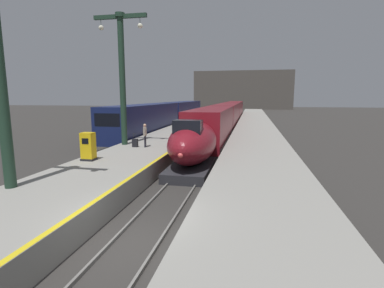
% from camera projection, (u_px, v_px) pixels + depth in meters
% --- Properties ---
extents(ground_plane, '(260.00, 260.00, 0.00)m').
position_uv_depth(ground_plane, '(134.00, 245.00, 9.23)').
color(ground_plane, '#33302D').
extents(platform_left, '(4.80, 110.00, 1.05)m').
position_uv_depth(platform_left, '(185.00, 133.00, 33.88)').
color(platform_left, gray).
rests_on(platform_left, ground).
extents(platform_right, '(4.80, 110.00, 1.05)m').
position_uv_depth(platform_right, '(256.00, 134.00, 32.29)').
color(platform_right, gray).
rests_on(platform_right, ground).
extents(platform_left_safety_stripe, '(0.20, 107.80, 0.01)m').
position_uv_depth(platform_left_safety_stripe, '(204.00, 128.00, 33.35)').
color(platform_left_safety_stripe, yellow).
rests_on(platform_left_safety_stripe, platform_left).
extents(rail_main_left, '(0.08, 110.00, 0.12)m').
position_uv_depth(rail_main_left, '(216.00, 134.00, 35.97)').
color(rail_main_left, slate).
rests_on(rail_main_left, ground).
extents(rail_main_right, '(0.08, 110.00, 0.12)m').
position_uv_depth(rail_main_right, '(228.00, 135.00, 35.67)').
color(rail_main_right, slate).
rests_on(rail_main_right, ground).
extents(rail_secondary_left, '(0.08, 110.00, 0.12)m').
position_uv_depth(rail_secondary_left, '(153.00, 133.00, 37.56)').
color(rail_secondary_left, slate).
rests_on(rail_secondary_left, ground).
extents(rail_secondary_right, '(0.08, 110.00, 0.12)m').
position_uv_depth(rail_secondary_right, '(164.00, 133.00, 37.27)').
color(rail_secondary_right, slate).
rests_on(rail_secondary_right, ground).
extents(highspeed_train_main, '(2.92, 56.77, 3.60)m').
position_uv_depth(highspeed_train_main, '(226.00, 116.00, 41.65)').
color(highspeed_train_main, maroon).
rests_on(highspeed_train_main, ground).
extents(regional_train_adjacent, '(2.85, 36.60, 3.80)m').
position_uv_depth(regional_train_adjacent, '(168.00, 114.00, 41.54)').
color(regional_train_adjacent, '#141E4C').
rests_on(regional_train_adjacent, ground).
extents(station_column_mid, '(4.00, 0.68, 9.50)m').
position_uv_depth(station_column_mid, '(122.00, 68.00, 21.32)').
color(station_column_mid, '#1E3828').
rests_on(station_column_mid, platform_left).
extents(passenger_near_edge, '(0.30, 0.56, 1.69)m').
position_uv_depth(passenger_near_edge, '(145.00, 133.00, 20.92)').
color(passenger_near_edge, '#23232D').
rests_on(passenger_near_edge, platform_left).
extents(rolling_suitcase, '(0.40, 0.22, 0.98)m').
position_uv_depth(rolling_suitcase, '(135.00, 143.00, 21.06)').
color(rolling_suitcase, black).
rests_on(rolling_suitcase, platform_left).
extents(ticket_machine_yellow, '(0.76, 0.62, 1.60)m').
position_uv_depth(ticket_machine_yellow, '(88.00, 148.00, 16.60)').
color(ticket_machine_yellow, yellow).
rests_on(ticket_machine_yellow, platform_left).
extents(terminus_back_wall, '(36.00, 2.00, 14.00)m').
position_uv_depth(terminus_back_wall, '(242.00, 90.00, 106.75)').
color(terminus_back_wall, '#4C4742').
rests_on(terminus_back_wall, ground).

